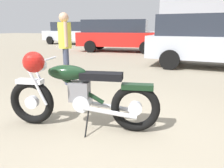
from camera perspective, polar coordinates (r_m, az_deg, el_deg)
ground_plane at (r=2.97m, az=-0.67°, el=-11.75°), size 80.00×80.00×0.00m
vintage_motorcycle at (r=2.86m, az=-9.42°, el=-2.42°), size 2.06×0.78×1.07m
bystander at (r=5.18m, az=-12.40°, el=11.05°), size 0.32×0.37×1.66m
pale_sedan_back at (r=12.35m, az=1.75°, el=13.03°), size 4.87×2.38×1.74m
blue_hatchback_right at (r=7.95m, az=26.51°, el=10.51°), size 4.80×2.19×1.74m
silver_sedan_mid at (r=15.09m, az=20.17°, el=12.48°), size 4.88×2.40×1.74m
red_hatchback_near at (r=17.97m, az=-10.45°, el=13.36°), size 4.86×2.35×1.74m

